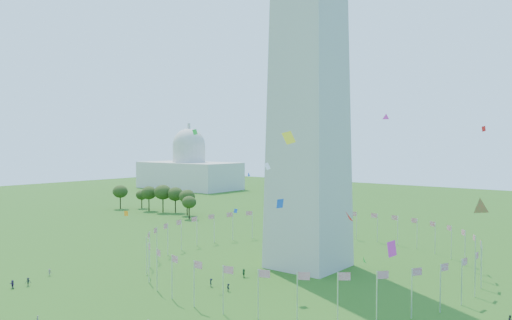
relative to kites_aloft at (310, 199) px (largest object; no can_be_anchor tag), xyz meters
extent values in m
cylinder|color=silver|center=(21.29, 28.79, -16.57)|extent=(0.24, 0.24, 9.00)
cylinder|color=silver|center=(20.68, 35.74, -16.57)|extent=(0.24, 0.24, 9.00)
cylinder|color=silver|center=(18.87, 42.47, -16.57)|extent=(0.24, 0.24, 9.00)
cylinder|color=silver|center=(15.93, 48.79, -16.57)|extent=(0.24, 0.24, 9.00)
cylinder|color=silver|center=(11.93, 54.50, -16.57)|extent=(0.24, 0.24, 9.00)
cylinder|color=silver|center=(7.00, 59.43, -16.57)|extent=(0.24, 0.24, 9.00)
cylinder|color=silver|center=(1.29, 63.43, -16.57)|extent=(0.24, 0.24, 9.00)
cylinder|color=silver|center=(-5.03, 66.38, -16.57)|extent=(0.24, 0.24, 9.00)
cylinder|color=silver|center=(-11.77, 68.19, -16.57)|extent=(0.24, 0.24, 9.00)
cylinder|color=silver|center=(-18.71, 68.79, -16.57)|extent=(0.24, 0.24, 9.00)
cylinder|color=silver|center=(-25.66, 68.19, -16.57)|extent=(0.24, 0.24, 9.00)
cylinder|color=silver|center=(-32.39, 66.38, -16.57)|extent=(0.24, 0.24, 9.00)
cylinder|color=silver|center=(-38.71, 63.43, -16.57)|extent=(0.24, 0.24, 9.00)
cylinder|color=silver|center=(-44.42, 59.43, -16.57)|extent=(0.24, 0.24, 9.00)
cylinder|color=silver|center=(-49.36, 54.50, -16.57)|extent=(0.24, 0.24, 9.00)
cylinder|color=silver|center=(-53.35, 48.79, -16.57)|extent=(0.24, 0.24, 9.00)
cylinder|color=silver|center=(-56.30, 42.47, -16.57)|extent=(0.24, 0.24, 9.00)
cylinder|color=silver|center=(-58.11, 35.74, -16.57)|extent=(0.24, 0.24, 9.00)
cylinder|color=silver|center=(-58.71, 28.79, -16.57)|extent=(0.24, 0.24, 9.00)
cylinder|color=silver|center=(-58.11, 21.85, -16.57)|extent=(0.24, 0.24, 9.00)
cylinder|color=silver|center=(-56.30, 15.11, -16.57)|extent=(0.24, 0.24, 9.00)
cylinder|color=silver|center=(-53.35, 8.79, -16.57)|extent=(0.24, 0.24, 9.00)
cylinder|color=silver|center=(-49.36, 3.08, -16.57)|extent=(0.24, 0.24, 9.00)
cylinder|color=silver|center=(-44.42, -1.85, -16.57)|extent=(0.24, 0.24, 9.00)
cylinder|color=silver|center=(-38.71, -5.85, -16.57)|extent=(0.24, 0.24, 9.00)
cylinder|color=silver|center=(-32.39, -8.79, -16.57)|extent=(0.24, 0.24, 9.00)
cylinder|color=silver|center=(-25.66, -10.60, -16.57)|extent=(0.24, 0.24, 9.00)
cylinder|color=silver|center=(-18.71, -11.21, -16.57)|extent=(0.24, 0.24, 9.00)
cylinder|color=silver|center=(-11.77, -10.60, -16.57)|extent=(0.24, 0.24, 9.00)
cylinder|color=silver|center=(-5.03, -8.79, -16.57)|extent=(0.24, 0.24, 9.00)
cylinder|color=silver|center=(1.29, -5.85, -16.57)|extent=(0.24, 0.24, 9.00)
cylinder|color=silver|center=(7.00, -1.85, -16.57)|extent=(0.24, 0.24, 9.00)
cylinder|color=silver|center=(11.93, 3.08, -16.57)|extent=(0.24, 0.24, 9.00)
cylinder|color=silver|center=(15.93, 8.79, -16.57)|extent=(0.24, 0.24, 9.00)
cylinder|color=silver|center=(18.87, 15.11, -16.57)|extent=(0.24, 0.24, 9.00)
cylinder|color=silver|center=(20.68, 21.85, -16.57)|extent=(0.24, 0.24, 9.00)
imported|color=black|center=(-25.58, 0.57, -20.17)|extent=(1.32, 1.27, 1.81)
imported|color=#1A4123|center=(-24.99, 10.87, -20.10)|extent=(1.76, 1.87, 1.94)
imported|color=gray|center=(-33.34, -34.45, -20.32)|extent=(0.60, 0.65, 1.50)
imported|color=slate|center=(-61.56, -16.79, -20.27)|extent=(1.11, 1.18, 1.61)
imported|color=#351B52|center=(-58.04, -27.14, -20.17)|extent=(1.72, 0.82, 1.81)
imported|color=#262626|center=(-57.20, -24.12, -20.15)|extent=(1.09, 1.36, 1.83)
imported|color=black|center=(-20.34, 0.32, -20.25)|extent=(1.21, 0.96, 1.64)
plane|color=red|center=(9.72, -2.93, -2.14)|extent=(1.86, 2.67, 2.38)
plane|color=yellow|center=(9.25, -19.89, 10.98)|extent=(1.68, 1.98, 2.05)
plane|color=green|center=(-36.22, 6.25, 12.81)|extent=(0.26, 1.59, 1.58)
plane|color=blue|center=(-40.90, 31.98, 1.13)|extent=(0.42, 1.49, 1.50)
plane|color=blue|center=(-30.84, 14.71, -6.46)|extent=(1.17, 0.31, 1.21)
plane|color=white|center=(-10.90, 1.52, 5.59)|extent=(1.65, 0.61, 1.53)
plane|color=red|center=(23.48, 24.77, 12.94)|extent=(0.75, 1.02, 1.25)
plane|color=#CC2699|center=(30.80, -34.32, 0.65)|extent=(0.16, 1.56, 1.56)
plane|color=green|center=(4.36, 13.46, -13.24)|extent=(1.52, 1.44, 1.62)
plane|color=blue|center=(-11.35, 6.42, -2.37)|extent=(1.82, 1.72, 2.01)
plane|color=orange|center=(-78.63, 17.75, -11.72)|extent=(1.41, 1.50, 1.62)
plane|color=#CC2699|center=(10.20, 10.01, 14.96)|extent=(1.23, 0.52, 1.17)
plane|color=orange|center=(30.49, -3.66, 1.24)|extent=(1.68, 2.05, 2.30)
ellipsoid|color=#344D19|center=(-147.93, 65.86, -15.57)|extent=(7.04, 7.04, 11.00)
ellipsoid|color=#344D19|center=(-141.56, 73.47, -16.81)|extent=(5.45, 5.45, 8.52)
ellipsoid|color=#344D19|center=(-131.81, 69.86, -15.51)|extent=(7.12, 7.12, 11.13)
ellipsoid|color=#344D19|center=(-122.73, 70.41, -14.98)|extent=(7.80, 7.80, 12.19)
ellipsoid|color=#344D19|center=(-117.60, 73.20, -15.46)|extent=(7.18, 7.18, 11.23)
ellipsoid|color=#344D19|center=(-107.72, 71.00, -15.63)|extent=(6.97, 6.97, 10.89)
ellipsoid|color=#344D19|center=(-99.53, 64.42, -16.44)|extent=(5.93, 5.93, 9.27)
camera|label=1|loc=(49.30, -77.05, 10.29)|focal=35.00mm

